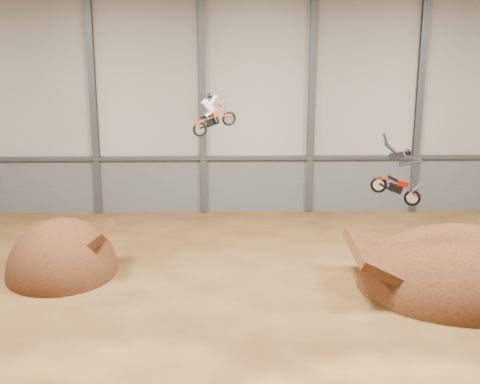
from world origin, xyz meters
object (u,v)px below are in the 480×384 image
takeoff_ramp (63,272)px  fmx_rider_b (394,170)px  fmx_rider_a (216,110)px  landing_ramp (461,287)px

takeoff_ramp → fmx_rider_b: 16.64m
fmx_rider_a → fmx_rider_b: bearing=-36.9°
takeoff_ramp → landing_ramp: landing_ramp is taller
takeoff_ramp → fmx_rider_b: fmx_rider_b is taller
landing_ramp → fmx_rider_b: bearing=-169.4°
landing_ramp → takeoff_ramp: bearing=173.4°
takeoff_ramp → fmx_rider_a: 11.11m
takeoff_ramp → landing_ramp: size_ratio=0.64×
fmx_rider_b → landing_ramp: bearing=23.3°
takeoff_ramp → fmx_rider_a: bearing=-2.8°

